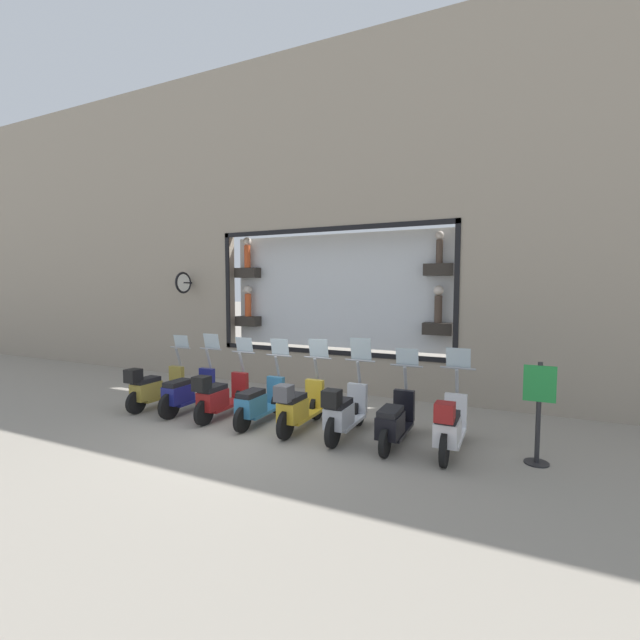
# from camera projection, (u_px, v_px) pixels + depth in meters

# --- Properties ---
(ground_plane) EXTENTS (120.00, 120.00, 0.00)m
(ground_plane) POSITION_uv_depth(u_px,v_px,m) (255.00, 430.00, 8.04)
(ground_plane) COLOR gray
(building_facade) EXTENTS (1.24, 36.00, 8.78)m
(building_facade) POSITION_uv_depth(u_px,v_px,m) (332.00, 217.00, 10.95)
(building_facade) COLOR gray
(building_facade) RESTS_ON ground_plane
(scooter_white_0) EXTENTS (1.81, 0.61, 1.63)m
(scooter_white_0) POSITION_uv_depth(u_px,v_px,m) (450.00, 426.00, 6.83)
(scooter_white_0) COLOR black
(scooter_white_0) RESTS_ON ground_plane
(scooter_black_1) EXTENTS (1.79, 0.61, 1.56)m
(scooter_black_1) POSITION_uv_depth(u_px,v_px,m) (395.00, 421.00, 7.27)
(scooter_black_1) COLOR black
(scooter_black_1) RESTS_ON ground_plane
(scooter_silver_2) EXTENTS (1.81, 0.60, 1.71)m
(scooter_silver_2) POSITION_uv_depth(u_px,v_px,m) (344.00, 411.00, 7.60)
(scooter_silver_2) COLOR black
(scooter_silver_2) RESTS_ON ground_plane
(scooter_yellow_3) EXTENTS (1.80, 0.60, 1.65)m
(scooter_yellow_3) POSITION_uv_depth(u_px,v_px,m) (298.00, 406.00, 7.98)
(scooter_yellow_3) COLOR black
(scooter_yellow_3) RESTS_ON ground_plane
(scooter_teal_4) EXTENTS (1.80, 0.61, 1.60)m
(scooter_teal_4) POSITION_uv_depth(u_px,v_px,m) (259.00, 402.00, 8.42)
(scooter_teal_4) COLOR black
(scooter_teal_4) RESTS_ON ground_plane
(scooter_red_5) EXTENTS (1.80, 0.60, 1.59)m
(scooter_red_5) POSITION_uv_depth(u_px,v_px,m) (220.00, 396.00, 8.75)
(scooter_red_5) COLOR black
(scooter_red_5) RESTS_ON ground_plane
(scooter_navy_6) EXTENTS (1.81, 0.61, 1.63)m
(scooter_navy_6) POSITION_uv_depth(u_px,v_px,m) (188.00, 392.00, 9.20)
(scooter_navy_6) COLOR black
(scooter_navy_6) RESTS_ON ground_plane
(scooter_olive_7) EXTENTS (1.80, 0.61, 1.55)m
(scooter_olive_7) POSITION_uv_depth(u_px,v_px,m) (154.00, 387.00, 9.52)
(scooter_olive_7) COLOR black
(scooter_olive_7) RESTS_ON ground_plane
(shop_sign_post) EXTENTS (0.36, 0.45, 1.57)m
(shop_sign_post) POSITION_uv_depth(u_px,v_px,m) (539.00, 410.00, 6.46)
(shop_sign_post) COLOR #232326
(shop_sign_post) RESTS_ON ground_plane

